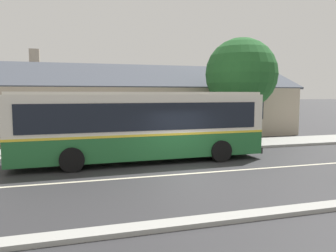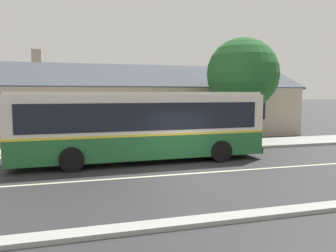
# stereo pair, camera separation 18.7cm
# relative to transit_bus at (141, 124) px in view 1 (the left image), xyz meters

# --- Properties ---
(ground_plane) EXTENTS (300.00, 300.00, 0.00)m
(ground_plane) POSITION_rel_transit_bus_xyz_m (1.46, -2.90, -1.73)
(ground_plane) COLOR #2D2D30
(sidewalk_far) EXTENTS (60.00, 3.00, 0.15)m
(sidewalk_far) POSITION_rel_transit_bus_xyz_m (1.46, 3.10, -1.65)
(sidewalk_far) COLOR #9E9E99
(sidewalk_far) RESTS_ON ground
(curb_near) EXTENTS (60.00, 0.50, 0.12)m
(curb_near) POSITION_rel_transit_bus_xyz_m (1.46, -7.65, -1.67)
(curb_near) COLOR #9E9E99
(curb_near) RESTS_ON ground
(lane_divider_stripe) EXTENTS (60.00, 0.16, 0.01)m
(lane_divider_stripe) POSITION_rel_transit_bus_xyz_m (1.46, -2.90, -1.72)
(lane_divider_stripe) COLOR beige
(lane_divider_stripe) RESTS_ON ground
(community_building) EXTENTS (25.19, 9.69, 6.45)m
(community_building) POSITION_rel_transit_bus_xyz_m (1.15, 10.91, 0.17)
(community_building) COLOR tan
(community_building) RESTS_ON ground
(transit_bus) EXTENTS (11.44, 2.95, 3.21)m
(transit_bus) POSITION_rel_transit_bus_xyz_m (0.00, 0.00, 0.00)
(transit_bus) COLOR #236633
(transit_bus) RESTS_ON ground
(bench_down_street) EXTENTS (1.58, 0.51, 0.94)m
(bench_down_street) POSITION_rel_transit_bus_xyz_m (-2.15, 2.50, -1.16)
(bench_down_street) COLOR brown
(bench_down_street) RESTS_ON sidewalk_far
(street_tree_primary) EXTENTS (4.60, 4.60, 6.69)m
(street_tree_primary) POSITION_rel_transit_bus_xyz_m (7.47, 4.28, 2.66)
(street_tree_primary) COLOR #4C3828
(street_tree_primary) RESTS_ON ground
(bus_stop_sign) EXTENTS (0.36, 0.07, 2.40)m
(bus_stop_sign) POSITION_rel_transit_bus_xyz_m (6.18, 2.09, -0.09)
(bus_stop_sign) COLOR gray
(bus_stop_sign) RESTS_ON sidewalk_far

